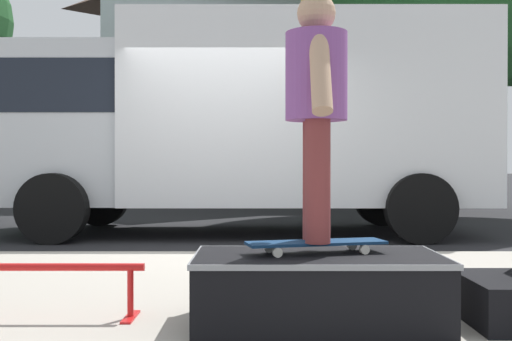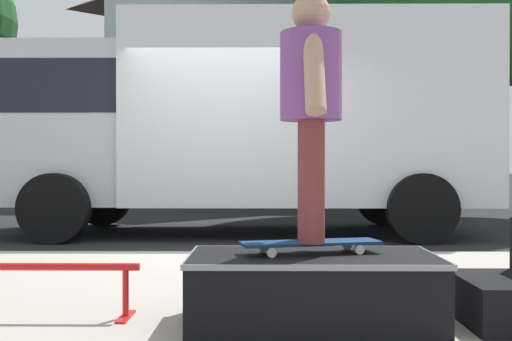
{
  "view_description": "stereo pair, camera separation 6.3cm",
  "coord_description": "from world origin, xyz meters",
  "px_view_note": "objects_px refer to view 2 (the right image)",
  "views": [
    {
      "loc": [
        0.42,
        -6.58,
        0.99
      ],
      "look_at": [
        0.44,
        -2.28,
        0.96
      ],
      "focal_mm": 41.97,
      "sensor_mm": 36.0,
      "label": 1
    },
    {
      "loc": [
        0.48,
        -6.58,
        0.99
      ],
      "look_at": [
        0.44,
        -2.28,
        0.96
      ],
      "focal_mm": 41.97,
      "sensor_mm": 36.0,
      "label": 2
    }
  ],
  "objects_px": {
    "skate_box": "(313,287)",
    "skateboard": "(311,243)",
    "skater_kid": "(311,92)",
    "box_truck": "(239,118)",
    "grind_rail": "(29,278)"
  },
  "relations": [
    {
      "from": "skate_box",
      "to": "skater_kid",
      "type": "height_order",
      "value": "skater_kid"
    },
    {
      "from": "skater_kid",
      "to": "box_truck",
      "type": "bearing_deg",
      "value": 96.33
    },
    {
      "from": "skateboard",
      "to": "skater_kid",
      "type": "distance_m",
      "value": 0.84
    },
    {
      "from": "skate_box",
      "to": "skater_kid",
      "type": "distance_m",
      "value": 1.08
    },
    {
      "from": "grind_rail",
      "to": "box_truck",
      "type": "xyz_separation_m",
      "value": [
        1.01,
        5.37,
        1.35
      ]
    },
    {
      "from": "skate_box",
      "to": "skater_kid",
      "type": "xyz_separation_m",
      "value": [
        -0.01,
        0.03,
        1.08
      ]
    },
    {
      "from": "skateboard",
      "to": "box_truck",
      "type": "distance_m",
      "value": 5.61
    },
    {
      "from": "box_truck",
      "to": "skateboard",
      "type": "bearing_deg",
      "value": -83.67
    },
    {
      "from": "skater_kid",
      "to": "box_truck",
      "type": "distance_m",
      "value": 5.5
    },
    {
      "from": "skate_box",
      "to": "grind_rail",
      "type": "height_order",
      "value": "skate_box"
    },
    {
      "from": "grind_rail",
      "to": "skater_kid",
      "type": "bearing_deg",
      "value": -3.18
    },
    {
      "from": "grind_rail",
      "to": "skateboard",
      "type": "height_order",
      "value": "skateboard"
    },
    {
      "from": "skater_kid",
      "to": "grind_rail",
      "type": "bearing_deg",
      "value": 176.82
    },
    {
      "from": "skate_box",
      "to": "skateboard",
      "type": "xyz_separation_m",
      "value": [
        -0.01,
        0.03,
        0.23
      ]
    },
    {
      "from": "skate_box",
      "to": "box_truck",
      "type": "height_order",
      "value": "box_truck"
    }
  ]
}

